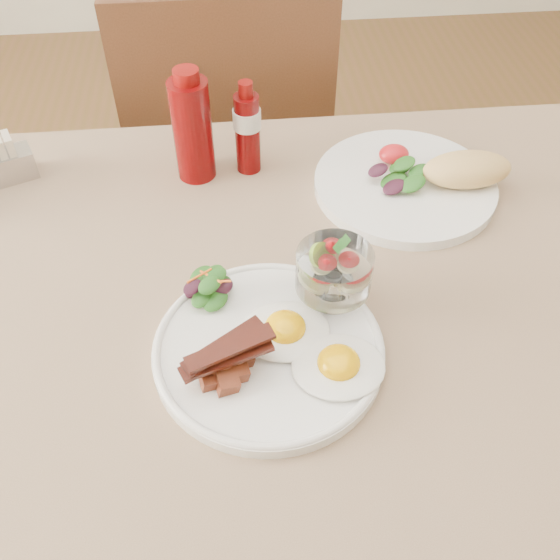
{
  "coord_description": "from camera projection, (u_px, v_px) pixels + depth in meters",
  "views": [
    {
      "loc": [
        -0.01,
        -0.54,
        1.37
      ],
      "look_at": [
        0.05,
        -0.02,
        0.82
      ],
      "focal_mm": 40.0,
      "sensor_mm": 36.0,
      "label": 1
    }
  ],
  "objects": [
    {
      "name": "chair_far",
      "position": [
        231.0,
        155.0,
        1.43
      ],
      "size": [
        0.42,
        0.42,
        0.93
      ],
      "color": "#58311B",
      "rests_on": "ground"
    },
    {
      "name": "bacon_potato_pile",
      "position": [
        227.0,
        361.0,
        0.7
      ],
      "size": [
        0.11,
        0.08,
        0.05
      ],
      "rotation": [
        0.0,
        0.0,
        -0.04
      ],
      "color": "maroon",
      "rests_on": "main_plate"
    },
    {
      "name": "side_salad",
      "position": [
        210.0,
        288.0,
        0.79
      ],
      "size": [
        0.07,
        0.06,
        0.04
      ],
      "rotation": [
        0.0,
        0.0,
        0.18
      ],
      "color": "#1E5115",
      "rests_on": "main_plate"
    },
    {
      "name": "second_plate",
      "position": [
        420.0,
        180.0,
        0.97
      ],
      "size": [
        0.31,
        0.28,
        0.07
      ],
      "rotation": [
        0.0,
        0.0,
        0.29
      ],
      "color": "white",
      "rests_on": "table"
    },
    {
      "name": "hot_sauce_bottle",
      "position": [
        247.0,
        129.0,
        0.97
      ],
      "size": [
        0.05,
        0.05,
        0.15
      ],
      "rotation": [
        0.0,
        0.0,
        0.07
      ],
      "color": "#5B0506",
      "rests_on": "table"
    },
    {
      "name": "table",
      "position": [
        246.0,
        348.0,
        0.88
      ],
      "size": [
        1.33,
        0.88,
        0.75
      ],
      "color": "#58311B",
      "rests_on": "ground"
    },
    {
      "name": "main_plate",
      "position": [
        269.0,
        350.0,
        0.76
      ],
      "size": [
        0.28,
        0.28,
        0.02
      ],
      "primitive_type": "cylinder",
      "color": "white",
      "rests_on": "table"
    },
    {
      "name": "fried_eggs",
      "position": [
        311.0,
        347.0,
        0.74
      ],
      "size": [
        0.18,
        0.17,
        0.03
      ],
      "rotation": [
        0.0,
        0.0,
        -0.17
      ],
      "color": "white",
      "rests_on": "main_plate"
    },
    {
      "name": "ketchup_bottle",
      "position": [
        192.0,
        128.0,
        0.95
      ],
      "size": [
        0.08,
        0.08,
        0.18
      ],
      "rotation": [
        0.0,
        0.0,
        -0.3
      ],
      "color": "#5B0506",
      "rests_on": "table"
    },
    {
      "name": "fruit_cup",
      "position": [
        334.0,
        271.0,
        0.76
      ],
      "size": [
        0.09,
        0.09,
        0.1
      ],
      "rotation": [
        0.0,
        0.0,
        0.39
      ],
      "color": "white",
      "rests_on": "main_plate"
    },
    {
      "name": "sugar_caddy",
      "position": [
        4.0,
        162.0,
        0.98
      ],
      "size": [
        0.09,
        0.07,
        0.08
      ],
      "rotation": [
        0.0,
        0.0,
        0.39
      ],
      "color": "#B8B7BC",
      "rests_on": "table"
    }
  ]
}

